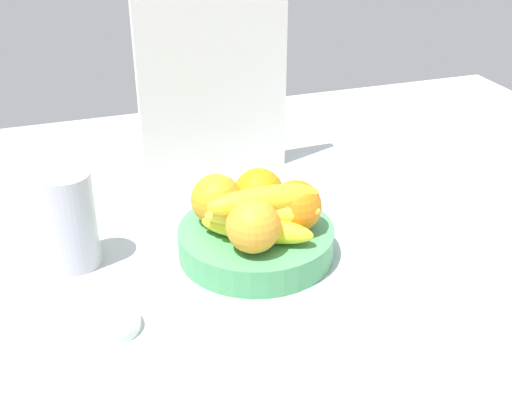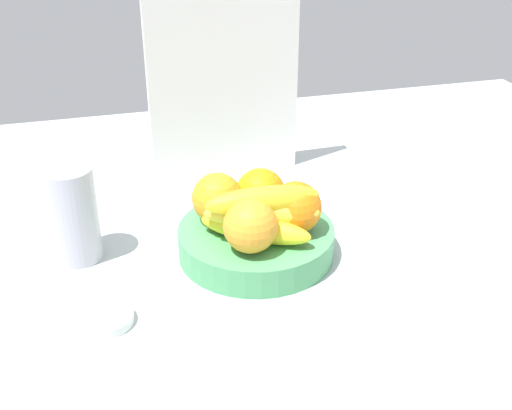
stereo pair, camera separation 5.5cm
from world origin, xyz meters
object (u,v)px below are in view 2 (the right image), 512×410
Objects in this scene: cutting_board at (224,83)px; thermos_tumbler at (73,214)px; jar_lid at (106,318)px; fruit_bowl at (256,241)px; orange_back_left at (296,208)px; banana_bunch at (259,214)px; orange_front_right at (217,198)px; orange_front_left at (260,193)px; orange_center at (250,226)px.

cutting_board is 2.39× the size of thermos_tumbler.
cutting_board reaches higher than thermos_tumbler.
jar_lid is (2.90, -17.37, -6.85)cm from thermos_tumbler.
jar_lid is at bearing -154.81° from fruit_bowl.
cutting_board is 4.79× the size of jar_lid.
banana_bunch reaches higher than orange_back_left.
cutting_board is at bearing 57.84° from jar_lid.
thermos_tumbler reaches higher than orange_front_right.
orange_front_left and orange_back_left have the same top height.
banana_bunch is at bearing -106.68° from orange_front_left.
jar_lid is (-29.26, -8.89, -7.85)cm from orange_back_left.
thermos_tumbler is (-32.16, 8.48, -1.01)cm from orange_back_left.
banana_bunch is 1.21× the size of thermos_tumbler.
orange_front_left is 6.99cm from orange_back_left.
orange_front_right is at bearing 144.02° from fruit_bowl.
orange_front_left is at bearing 123.30° from orange_back_left.
orange_front_right is at bearing 38.62° from jar_lid.
thermos_tumbler is at bearing 99.48° from jar_lid.
thermos_tumbler is 2.00× the size of jar_lid.
orange_front_left and orange_front_right have the same top height.
cutting_board is at bearing 74.70° from orange_front_right.
orange_front_right and orange_back_left have the same top height.
cutting_board is (2.36, 32.96, 9.21)cm from banana_bunch.
thermos_tumbler is (-24.29, 11.91, -1.01)cm from orange_center.
fruit_bowl is at bearing 25.19° from jar_lid.
jar_lid is (-21.39, -5.46, -7.85)cm from orange_center.
thermos_tumbler reaches higher than orange_center.
jar_lid is (-18.63, -14.88, -7.85)cm from orange_front_right.
orange_front_left is 10.10cm from orange_center.
cutting_board is (-3.48, 32.11, 9.47)cm from orange_back_left.
cutting_board is at bearing 89.22° from orange_front_left.
orange_back_left is 0.43× the size of banana_bunch.
fruit_bowl is 1.32× the size of banana_bunch.
cutting_board is 51.43cm from jar_lid.
orange_back_left is 0.52× the size of thermos_tumbler.
orange_back_left is at bearing -56.70° from orange_front_left.
cutting_board is at bearing 96.18° from orange_back_left.
fruit_bowl is at bearing 157.48° from orange_back_left.
orange_front_left is (1.68, 3.55, 6.24)cm from fruit_bowl.
thermos_tumbler is at bearing 173.41° from orange_front_right.
orange_front_right is 0.52× the size of thermos_tumbler.
orange_front_right is 0.43× the size of banana_bunch.
thermos_tumbler is (-26.32, 9.33, -1.26)cm from banana_bunch.
banana_bunch is (4.78, -6.85, 0.25)cm from orange_front_right.
orange_front_right is 1.00× the size of orange_center.
orange_front_left is 0.22× the size of cutting_board.
banana_bunch is at bearing -19.52° from thermos_tumbler.
thermos_tumbler is at bearing 160.48° from banana_bunch.
orange_front_right is 28.68cm from cutting_board.
orange_front_left reaches higher than fruit_bowl.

